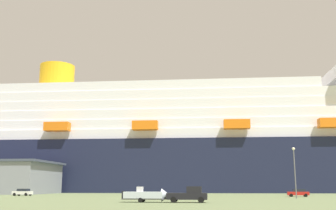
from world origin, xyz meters
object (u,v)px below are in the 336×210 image
object	(u,v)px
cruise_ship	(161,148)
parked_car_white_van	(23,192)
street_lamp	(294,166)
small_boat_on_trailer	(149,195)
pickup_truck	(189,195)
parked_car_red_hatchback	(298,193)

from	to	relation	value
cruise_ship	parked_car_white_van	distance (m)	60.49
cruise_ship	street_lamp	bearing A→B (deg)	-59.58
small_boat_on_trailer	parked_car_white_van	distance (m)	46.90
cruise_ship	street_lamp	distance (m)	74.86
street_lamp	pickup_truck	bearing A→B (deg)	-129.74
parked_car_white_van	parked_car_red_hatchback	size ratio (longest dim) A/B	0.97
pickup_truck	street_lamp	size ratio (longest dim) A/B	0.62
cruise_ship	parked_car_red_hatchback	bearing A→B (deg)	-52.89
pickup_truck	parked_car_white_van	world-z (taller)	pickup_truck
small_boat_on_trailer	parked_car_white_van	bearing A→B (deg)	140.54
street_lamp	parked_car_white_van	size ratio (longest dim) A/B	2.15
parked_car_white_van	cruise_ship	bearing A→B (deg)	68.90
parked_car_white_van	parked_car_red_hatchback	bearing A→B (deg)	2.43
small_boat_on_trailer	street_lamp	bearing A→B (deg)	42.39
cruise_ship	parked_car_red_hatchback	world-z (taller)	cruise_ship
small_boat_on_trailer	street_lamp	world-z (taller)	street_lamp
street_lamp	parked_car_red_hatchback	bearing A→B (deg)	80.84
small_boat_on_trailer	cruise_ship	bearing A→B (deg)	100.10
pickup_truck	street_lamp	xyz separation A→B (m)	(16.87, 20.29, 4.83)
street_lamp	cruise_ship	bearing A→B (deg)	120.42
pickup_truck	parked_car_red_hatchback	world-z (taller)	pickup_truck
parked_car_white_van	pickup_truck	bearing A→B (deg)	-35.20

